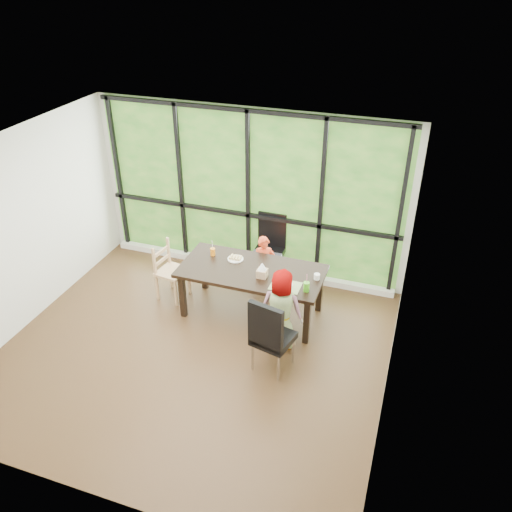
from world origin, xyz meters
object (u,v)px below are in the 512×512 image
(plate_far, at_px, (235,259))
(tissue_box, at_px, (262,273))
(dining_table, at_px, (252,292))
(chair_interior_leather, at_px, (273,333))
(green_cup, at_px, (306,287))
(plate_near, at_px, (285,284))
(child_older, at_px, (281,310))
(chair_end_beech, at_px, (172,272))
(chair_window_leather, at_px, (269,249))
(orange_cup, at_px, (213,252))
(child_toddler, at_px, (264,265))
(white_mug, at_px, (317,277))

(plate_far, relative_size, tissue_box, 1.69)
(dining_table, relative_size, chair_interior_leather, 1.88)
(plate_far, xyz_separation_m, green_cup, (1.17, -0.44, 0.06))
(chair_interior_leather, height_order, plate_near, chair_interior_leather)
(dining_table, xyz_separation_m, green_cup, (0.85, -0.26, 0.44))
(child_older, relative_size, tissue_box, 8.55)
(chair_end_beech, distance_m, green_cup, 2.17)
(chair_window_leather, distance_m, chair_end_beech, 1.56)
(chair_window_leather, relative_size, child_older, 0.93)
(child_older, bearing_deg, chair_window_leather, -67.92)
(chair_window_leather, distance_m, plate_near, 1.36)
(plate_far, height_order, tissue_box, tissue_box)
(chair_interior_leather, xyz_separation_m, orange_cup, (-1.30, 1.18, 0.27))
(dining_table, height_order, green_cup, green_cup)
(chair_end_beech, height_order, child_older, child_older)
(chair_interior_leather, distance_m, orange_cup, 1.78)
(green_cup, bearing_deg, chair_interior_leather, -106.84)
(plate_far, bearing_deg, chair_window_leather, 72.24)
(child_older, distance_m, plate_far, 1.18)
(green_cup, bearing_deg, chair_window_leather, 126.31)
(green_cup, relative_size, tissue_box, 0.96)
(dining_table, relative_size, tissue_box, 14.90)
(dining_table, height_order, orange_cup, orange_cup)
(green_cup, bearing_deg, child_toddler, 135.42)
(chair_interior_leather, distance_m, chair_end_beech, 2.15)
(child_toddler, bearing_deg, white_mug, -53.25)
(child_toddler, bearing_deg, chair_end_beech, -179.21)
(child_older, distance_m, plate_near, 0.38)
(chair_end_beech, xyz_separation_m, green_cup, (2.12, -0.26, 0.37))
(chair_interior_leather, xyz_separation_m, green_cup, (0.22, 0.73, 0.28))
(dining_table, distance_m, plate_near, 0.70)
(dining_table, bearing_deg, green_cup, -16.81)
(dining_table, distance_m, white_mug, 1.01)
(plate_near, bearing_deg, chair_end_beech, 173.06)
(child_toddler, bearing_deg, green_cup, -68.21)
(child_older, xyz_separation_m, green_cup, (0.25, 0.29, 0.23))
(white_mug, bearing_deg, chair_window_leather, 136.70)
(chair_window_leather, distance_m, orange_cup, 1.03)
(chair_interior_leather, distance_m, white_mug, 1.12)
(child_toddler, relative_size, plate_near, 4.19)
(child_toddler, height_order, plate_far, child_toddler)
(dining_table, bearing_deg, child_older, -42.23)
(child_older, distance_m, green_cup, 0.45)
(child_toddler, distance_m, tissue_box, 0.81)
(chair_interior_leather, distance_m, plate_far, 1.52)
(plate_near, bearing_deg, child_older, -80.42)
(orange_cup, bearing_deg, child_older, -30.12)
(chair_end_beech, relative_size, child_older, 0.77)
(chair_end_beech, relative_size, green_cup, 6.88)
(chair_window_leather, height_order, tissue_box, chair_window_leather)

